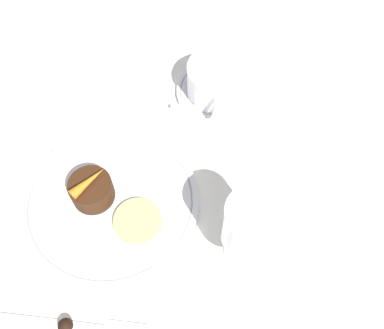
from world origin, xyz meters
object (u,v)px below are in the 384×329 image
wine_glass (253,226)px  dessert_cake (92,190)px  fork (86,326)px  dinner_plate (111,202)px  coffee_cup (217,79)px

wine_glass → dessert_cake: wine_glass is taller
fork → dessert_cake: (-0.18, -0.02, 0.03)m
dinner_plate → dessert_cake: size_ratio=4.16×
dinner_plate → dessert_cake: 0.04m
dinner_plate → coffee_cup: 0.26m
coffee_cup → fork: size_ratio=0.64×
dinner_plate → fork: dinner_plate is taller
dinner_plate → fork: bearing=-2.5°
coffee_cup → dessert_cake: coffee_cup is taller
coffee_cup → fork: (0.38, -0.15, -0.04)m
wine_glass → dessert_cake: size_ratio=2.22×
dessert_cake → dinner_plate: bearing=77.8°
wine_glass → fork: 0.25m
wine_glass → fork: wine_glass is taller
coffee_cup → fork: bearing=-21.6°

